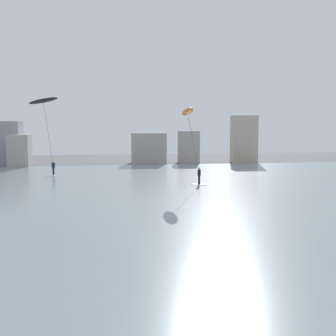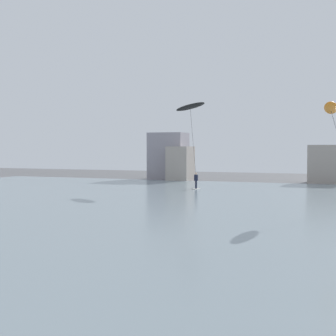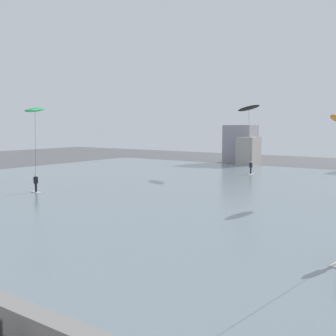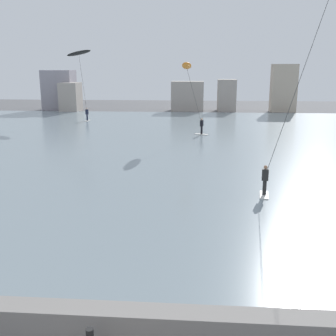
% 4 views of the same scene
% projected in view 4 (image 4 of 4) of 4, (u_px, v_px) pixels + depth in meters
% --- Properties ---
extents(seawall_barrier, '(60.00, 0.70, 0.87)m').
position_uv_depth(seawall_barrier, '(77.00, 322.00, 10.26)').
color(seawall_barrier, gray).
rests_on(seawall_barrier, ground).
extents(water_bay, '(84.00, 52.00, 0.10)m').
position_uv_depth(water_bay, '(165.00, 144.00, 36.18)').
color(water_bay, gray).
rests_on(water_bay, ground).
extents(far_shore_buildings, '(39.54, 6.05, 7.16)m').
position_uv_depth(far_shore_buildings, '(149.00, 93.00, 63.76)').
color(far_shore_buildings, gray).
rests_on(far_shore_buildings, ground).
extents(kitesurfer_orange, '(2.69, 3.69, 7.19)m').
position_uv_depth(kitesurfer_orange, '(189.00, 74.00, 38.01)').
color(kitesurfer_orange, silver).
rests_on(kitesurfer_orange, water_bay).
extents(kitesurfer_black, '(3.63, 3.00, 8.88)m').
position_uv_depth(kitesurfer_black, '(79.00, 58.00, 50.63)').
color(kitesurfer_black, silver).
rests_on(kitesurfer_black, water_bay).
extents(kitesurfer_blue, '(4.58, 2.84, 11.22)m').
position_uv_depth(kitesurfer_blue, '(328.00, 1.00, 19.52)').
color(kitesurfer_blue, silver).
rests_on(kitesurfer_blue, water_bay).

